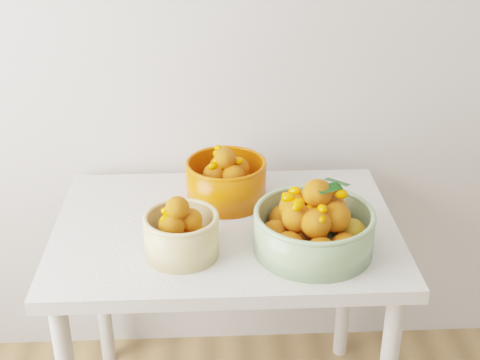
{
  "coord_description": "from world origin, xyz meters",
  "views": [
    {
      "loc": [
        -0.47,
        -0.08,
        1.75
      ],
      "look_at": [
        -0.39,
        1.55,
        0.92
      ],
      "focal_mm": 50.0,
      "sensor_mm": 36.0,
      "label": 1
    }
  ],
  "objects_px": {
    "bowl_cream": "(181,233)",
    "bowl_green": "(313,227)",
    "table": "(226,252)",
    "bowl_orange": "(226,180)"
  },
  "relations": [
    {
      "from": "bowl_cream",
      "to": "bowl_green",
      "type": "xyz_separation_m",
      "value": [
        0.36,
        0.0,
        0.01
      ]
    },
    {
      "from": "bowl_cream",
      "to": "bowl_green",
      "type": "relative_size",
      "value": 0.6
    },
    {
      "from": "table",
      "to": "bowl_orange",
      "type": "xyz_separation_m",
      "value": [
        0.01,
        0.15,
        0.17
      ]
    },
    {
      "from": "table",
      "to": "bowl_green",
      "type": "relative_size",
      "value": 2.38
    },
    {
      "from": "bowl_green",
      "to": "bowl_orange",
      "type": "height_order",
      "value": "bowl_green"
    },
    {
      "from": "table",
      "to": "bowl_green",
      "type": "xyz_separation_m",
      "value": [
        0.23,
        -0.15,
        0.17
      ]
    },
    {
      "from": "bowl_cream",
      "to": "bowl_orange",
      "type": "height_order",
      "value": "bowl_orange"
    },
    {
      "from": "bowl_cream",
      "to": "bowl_orange",
      "type": "bearing_deg",
      "value": 66.84
    },
    {
      "from": "bowl_cream",
      "to": "bowl_green",
      "type": "bearing_deg",
      "value": 0.69
    },
    {
      "from": "bowl_green",
      "to": "bowl_cream",
      "type": "bearing_deg",
      "value": -179.31
    }
  ]
}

